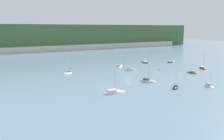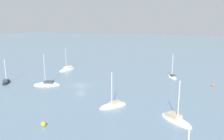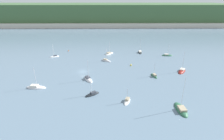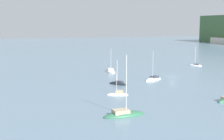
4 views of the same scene
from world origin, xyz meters
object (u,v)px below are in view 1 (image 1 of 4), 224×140
(sailboat_5, at_px, (130,70))
(sailboat_4, at_px, (192,73))
(mooring_buoy_0, at_px, (159,69))
(sailboat_11, at_px, (203,68))
(sailboat_7, at_px, (114,93))
(sailboat_9, at_px, (209,86))
(sailboat_8, at_px, (171,62))
(sailboat_1, at_px, (145,63))
(sailboat_0, at_px, (148,81))
(sailboat_2, at_px, (68,73))
(sailboat_6, at_px, (176,88))
(mooring_buoy_1, at_px, (71,68))
(sailboat_10, at_px, (120,66))

(sailboat_5, bearing_deg, sailboat_4, -4.62)
(sailboat_4, relative_size, mooring_buoy_0, 8.56)
(sailboat_4, bearing_deg, sailboat_11, -83.86)
(sailboat_7, height_order, sailboat_11, sailboat_11)
(sailboat_9, bearing_deg, sailboat_7, -86.36)
(sailboat_8, bearing_deg, sailboat_1, 161.90)
(sailboat_1, distance_m, sailboat_8, 17.50)
(sailboat_0, xyz_separation_m, sailboat_7, (-20.54, -7.23, 0.01))
(sailboat_2, xyz_separation_m, sailboat_6, (27.46, -45.46, 0.01))
(sailboat_1, xyz_separation_m, sailboat_8, (16.04, -6.99, -0.05))
(sailboat_1, distance_m, sailboat_11, 35.81)
(sailboat_5, bearing_deg, sailboat_1, 74.91)
(sailboat_5, distance_m, mooring_buoy_0, 15.56)
(sailboat_4, xyz_separation_m, sailboat_11, (15.25, 5.67, -0.04))
(sailboat_8, relative_size, sailboat_11, 0.72)
(sailboat_6, relative_size, sailboat_9, 1.37)
(sailboat_1, relative_size, sailboat_8, 1.16)
(sailboat_9, relative_size, mooring_buoy_1, 8.97)
(sailboat_9, height_order, sailboat_10, sailboat_10)
(sailboat_0, relative_size, sailboat_6, 1.24)
(sailboat_1, bearing_deg, mooring_buoy_0, 165.69)
(sailboat_7, distance_m, sailboat_10, 54.26)
(sailboat_2, distance_m, sailboat_5, 32.97)
(sailboat_11, height_order, mooring_buoy_0, sailboat_11)
(sailboat_4, xyz_separation_m, mooring_buoy_0, (-9.30, 13.69, 0.29))
(sailboat_7, relative_size, mooring_buoy_0, 11.51)
(sailboat_8, relative_size, mooring_buoy_0, 9.93)
(sailboat_1, relative_size, sailboat_7, 1.00)
(sailboat_8, height_order, sailboat_11, sailboat_11)
(sailboat_6, height_order, sailboat_9, sailboat_6)
(sailboat_6, relative_size, mooring_buoy_1, 12.30)
(sailboat_0, relative_size, sailboat_11, 0.88)
(sailboat_9, bearing_deg, sailboat_0, -118.55)
(sailboat_11, height_order, mooring_buoy_1, sailboat_11)
(sailboat_2, distance_m, sailboat_9, 64.44)
(mooring_buoy_0, bearing_deg, sailboat_9, -98.62)
(sailboat_1, relative_size, mooring_buoy_1, 14.46)
(sailboat_9, height_order, mooring_buoy_0, sailboat_9)
(sailboat_1, relative_size, sailboat_9, 1.61)
(sailboat_4, bearing_deg, sailboat_6, 106.44)
(sailboat_6, height_order, mooring_buoy_0, sailboat_6)
(mooring_buoy_0, bearing_deg, sailboat_5, 150.38)
(sailboat_6, bearing_deg, sailboat_0, -113.08)
(sailboat_9, xyz_separation_m, sailboat_10, (-6.47, 56.00, -0.04))
(sailboat_4, distance_m, sailboat_10, 40.74)
(sailboat_2, xyz_separation_m, sailboat_9, (40.27, -50.31, 0.06))
(sailboat_10, bearing_deg, sailboat_9, -135.15)
(sailboat_6, distance_m, sailboat_9, 13.70)
(sailboat_1, distance_m, mooring_buoy_1, 48.64)
(sailboat_0, relative_size, sailboat_1, 1.05)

